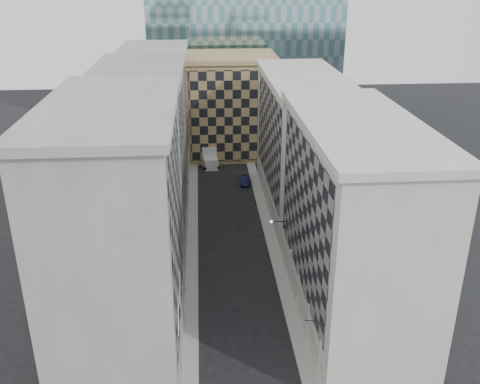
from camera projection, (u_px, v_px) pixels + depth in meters
name	position (u px, v px, depth m)	size (l,w,h in m)	color
sidewalk_west	(192.00, 246.00, 69.51)	(1.50, 100.00, 0.15)	#989792
sidewalk_east	(272.00, 243.00, 70.23)	(1.50, 100.00, 0.15)	#989792
bldg_left_a	(122.00, 235.00, 47.09)	(10.80, 22.80, 23.70)	gray
bldg_left_b	(145.00, 158.00, 67.49)	(10.80, 22.80, 22.70)	gray
bldg_left_c	(157.00, 117.00, 87.89)	(10.80, 22.80, 21.70)	gray
bldg_right_a	(351.00, 222.00, 52.84)	(10.80, 26.80, 20.70)	beige
bldg_right_b	(302.00, 143.00, 77.83)	(10.80, 28.80, 19.70)	beige
tan_block	(230.00, 105.00, 101.16)	(16.80, 14.80, 18.80)	tan
church_tower	(216.00, 2.00, 107.14)	(7.20, 7.20, 51.50)	#2D2723
flagpoles_left	(179.00, 301.00, 44.33)	(0.10, 6.33, 2.33)	gray
bracket_lamp	(273.00, 222.00, 62.27)	(1.98, 0.36, 0.36)	black
box_truck	(209.00, 157.00, 97.69)	(3.34, 6.60, 3.47)	silver
dark_car	(245.00, 180.00, 89.31)	(1.40, 4.01, 1.32)	#0E1036
shop_sign	(307.00, 324.00, 48.25)	(0.82, 0.72, 0.80)	black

